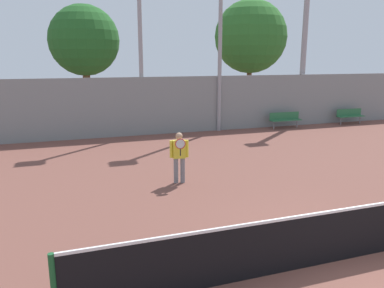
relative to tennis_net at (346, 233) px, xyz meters
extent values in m
plane|color=brown|center=(0.00, 0.00, -0.53)|extent=(100.00, 100.00, 0.00)
cylinder|color=#195128|center=(-5.18, 0.00, -0.01)|extent=(0.09, 0.09, 1.05)
cube|color=black|center=(0.00, 0.00, -0.03)|extent=(10.27, 0.03, 1.00)
cube|color=white|center=(0.00, 0.00, 0.49)|extent=(10.27, 0.04, 0.05)
cylinder|color=slate|center=(-1.75, 5.39, -0.14)|extent=(0.14, 0.14, 0.79)
cylinder|color=slate|center=(-1.54, 5.35, -0.14)|extent=(0.14, 0.14, 0.79)
cube|color=yellow|center=(-1.64, 5.37, 0.53)|extent=(0.41, 0.26, 0.55)
cylinder|color=yellow|center=(-1.88, 5.41, 0.54)|extent=(0.10, 0.10, 0.53)
cylinder|color=yellow|center=(-1.41, 5.33, 0.54)|extent=(0.10, 0.10, 0.53)
sphere|color=tan|center=(-1.64, 5.37, 0.94)|extent=(0.21, 0.21, 0.21)
cylinder|color=black|center=(-1.69, 5.09, 0.50)|extent=(0.03, 0.03, 0.22)
torus|color=red|center=(-1.69, 5.09, 0.76)|extent=(0.31, 0.07, 0.31)
cylinder|color=silver|center=(-1.69, 5.09, 0.76)|extent=(0.26, 0.05, 0.27)
cube|color=#28663D|center=(6.64, 12.41, -0.09)|extent=(1.84, 0.40, 0.04)
cylinder|color=gray|center=(5.90, 12.41, -0.32)|extent=(0.06, 0.06, 0.43)
cylinder|color=gray|center=(7.38, 12.41, -0.32)|extent=(0.06, 0.06, 0.43)
cube|color=#28663D|center=(6.64, 12.59, 0.13)|extent=(1.84, 0.04, 0.40)
cube|color=#28663D|center=(11.05, 12.41, -0.09)|extent=(1.74, 0.40, 0.04)
cylinder|color=gray|center=(10.36, 12.41, -0.32)|extent=(0.06, 0.06, 0.43)
cylinder|color=gray|center=(11.75, 12.41, -0.32)|extent=(0.06, 0.06, 0.43)
cube|color=#28663D|center=(11.05, 12.59, 0.13)|extent=(1.74, 0.04, 0.40)
cylinder|color=#939399|center=(2.88, 12.99, 4.55)|extent=(0.20, 0.20, 10.17)
cylinder|color=#939399|center=(8.30, 13.53, 3.94)|extent=(0.31, 0.31, 8.96)
cylinder|color=#939399|center=(-1.14, 13.37, 3.85)|extent=(0.21, 0.21, 8.76)
cube|color=gray|center=(0.00, 13.09, 0.91)|extent=(31.04, 0.06, 2.89)
cylinder|color=brown|center=(7.50, 18.57, 1.10)|extent=(0.34, 0.34, 3.27)
sphere|color=#2D6B28|center=(7.50, 18.57, 4.70)|extent=(4.91, 4.91, 4.91)
cylinder|color=brown|center=(-3.48, 18.37, 1.05)|extent=(0.44, 0.44, 3.17)
sphere|color=#235B23|center=(-3.48, 18.37, 4.27)|extent=(4.11, 4.11, 4.11)
camera|label=1|loc=(-4.84, -5.19, 3.20)|focal=35.00mm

